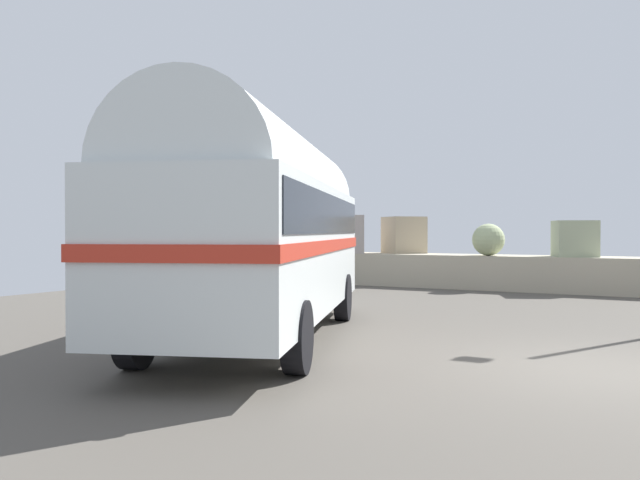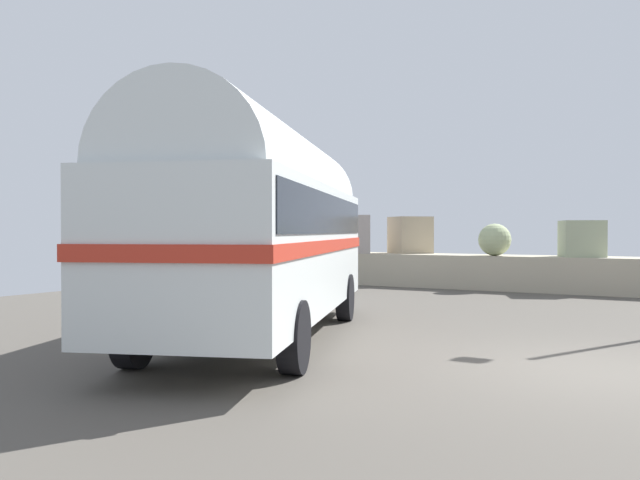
% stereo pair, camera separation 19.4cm
% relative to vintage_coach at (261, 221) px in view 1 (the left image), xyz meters
% --- Properties ---
extents(ground, '(32.00, 26.00, 0.02)m').
position_rel_vintage_coach_xyz_m(ground, '(5.33, 0.11, -2.04)').
color(ground, '#514C45').
extents(vintage_coach, '(5.30, 8.87, 3.70)m').
position_rel_vintage_coach_xyz_m(vintage_coach, '(0.00, 0.00, 0.00)').
color(vintage_coach, black).
rests_on(vintage_coach, ground).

